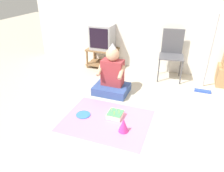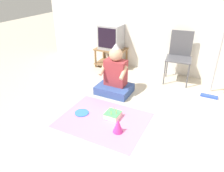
{
  "view_description": "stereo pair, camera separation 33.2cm",
  "coord_description": "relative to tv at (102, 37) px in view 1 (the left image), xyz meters",
  "views": [
    {
      "loc": [
        0.31,
        -2.34,
        1.87
      ],
      "look_at": [
        -0.71,
        0.43,
        0.35
      ],
      "focal_mm": 35.0,
      "sensor_mm": 36.0,
      "label": 1
    },
    {
      "loc": [
        0.62,
        -2.2,
        1.87
      ],
      "look_at": [
        -0.71,
        0.43,
        0.35
      ],
      "focal_mm": 35.0,
      "sensor_mm": 36.0,
      "label": 2
    }
  ],
  "objects": [
    {
      "name": "wall_back",
      "position": [
        1.48,
        0.24,
        0.6
      ],
      "size": [
        6.4,
        0.06,
        2.55
      ],
      "color": "silver",
      "rests_on": "ground_plane"
    },
    {
      "name": "party_cloth",
      "position": [
        0.83,
        -1.88,
        -0.67
      ],
      "size": [
        1.22,
        0.96,
        0.01
      ],
      "color": "pink",
      "rests_on": "ground_plane"
    },
    {
      "name": "dust_mop",
      "position": [
        2.12,
        -0.42,
        -0.27
      ],
      "size": [
        0.28,
        0.29,
        1.35
      ],
      "color": "#2D4CB2",
      "rests_on": "ground_plane"
    },
    {
      "name": "person_seated",
      "position": [
        0.61,
        -1.05,
        -0.39
      ],
      "size": [
        0.59,
        0.47,
        0.88
      ],
      "color": "#334C8C",
      "rests_on": "ground_plane"
    },
    {
      "name": "birthday_cake",
      "position": [
        0.92,
        -1.76,
        -0.63
      ],
      "size": [
        0.21,
        0.21,
        0.14
      ],
      "color": "#F4E0C6",
      "rests_on": "party_cloth"
    },
    {
      "name": "folding_chair",
      "position": [
        1.47,
        -0.06,
        -0.13
      ],
      "size": [
        0.5,
        0.47,
        0.95
      ],
      "color": "#4C4C51",
      "rests_on": "ground_plane"
    },
    {
      "name": "ground_plane",
      "position": [
        1.48,
        -1.91,
        -0.68
      ],
      "size": [
        16.0,
        16.0,
        0.0
      ],
      "primitive_type": "plane",
      "color": "#BCB29E"
    },
    {
      "name": "tv",
      "position": [
        0.0,
        0.0,
        0.0
      ],
      "size": [
        0.46,
        0.41,
        0.51
      ],
      "color": "#99999E",
      "rests_on": "tv_stand"
    },
    {
      "name": "party_hat_blue",
      "position": [
        1.13,
        -2.03,
        -0.57
      ],
      "size": [
        0.14,
        0.14,
        0.19
      ],
      "color": "#CC338C",
      "rests_on": "party_cloth"
    },
    {
      "name": "paper_plate",
      "position": [
        0.46,
        -1.88,
        -0.66
      ],
      "size": [
        0.21,
        0.21,
        0.01
      ],
      "color": "blue",
      "rests_on": "party_cloth"
    },
    {
      "name": "tv_stand",
      "position": [
        -0.0,
        -0.0,
        -0.43
      ],
      "size": [
        0.65,
        0.44,
        0.42
      ],
      "color": "olive",
      "rests_on": "ground_plane"
    }
  ]
}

